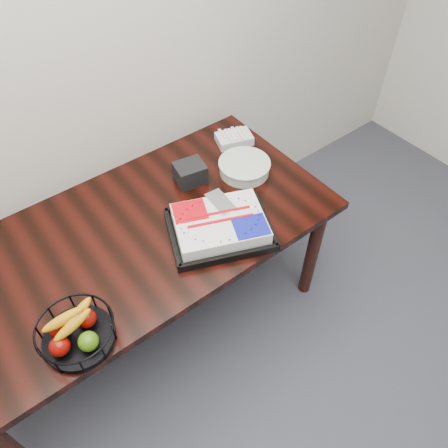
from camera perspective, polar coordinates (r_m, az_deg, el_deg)
table at (r=2.04m, az=-11.13°, el=-2.79°), size 1.80×0.90×0.75m
cake_tray at (r=1.91m, az=-0.56°, el=-0.22°), size 0.54×0.49×0.09m
fruit_basket at (r=1.68m, az=-18.75°, el=-13.16°), size 0.28×0.28×0.15m
plate_stack at (r=2.20m, az=2.68°, el=7.42°), size 0.26×0.26×0.06m
fork_bag at (r=2.39m, az=1.34°, el=11.13°), size 0.21×0.17×0.05m
napkin_box at (r=2.15m, az=-4.45°, el=6.66°), size 0.16×0.14×0.10m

